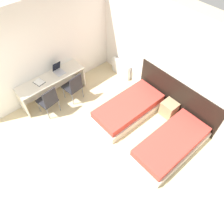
{
  "coord_description": "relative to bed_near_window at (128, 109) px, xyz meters",
  "views": [
    {
      "loc": [
        2.57,
        -0.24,
        4.72
      ],
      "look_at": [
        0.0,
        2.01,
        0.55
      ],
      "focal_mm": 35.0,
      "sensor_mm": 36.0,
      "label": 1
    }
  ],
  "objects": [
    {
      "name": "nightstand",
      "position": [
        0.74,
        0.81,
        0.02
      ],
      "size": [
        0.39,
        0.36,
        0.43
      ],
      "color": "tan",
      "rests_on": "ground_plane"
    },
    {
      "name": "chair_near_notebook",
      "position": [
        -1.41,
        -1.57,
        0.31
      ],
      "size": [
        0.5,
        0.5,
        0.92
      ],
      "rotation": [
        0.0,
        0.0,
        0.15
      ],
      "color": "#232328",
      "rests_on": "ground_plane"
    },
    {
      "name": "wall_left",
      "position": [
        -2.17,
        -0.79,
        1.15
      ],
      "size": [
        0.05,
        4.65,
        2.7
      ],
      "color": "white",
      "rests_on": "ground_plane"
    },
    {
      "name": "wall_back",
      "position": [
        0.02,
        1.06,
        1.15
      ],
      "size": [
        5.32,
        0.05,
        2.7
      ],
      "color": "white",
      "rests_on": "ground_plane"
    },
    {
      "name": "bed_near_door",
      "position": [
        1.47,
        0.0,
        0.0
      ],
      "size": [
        0.95,
        1.98,
        0.41
      ],
      "color": "beige",
      "rests_on": "ground_plane"
    },
    {
      "name": "laptop",
      "position": [
        -1.93,
        -0.87,
        0.6
      ],
      "size": [
        0.31,
        0.25,
        0.3
      ],
      "rotation": [
        0.0,
        0.0,
        0.03
      ],
      "color": "silver",
      "rests_on": "desk"
    },
    {
      "name": "radiator",
      "position": [
        -1.31,
        0.94,
        0.06
      ],
      "size": [
        0.72,
        0.12,
        0.5
      ],
      "color": "silver",
      "rests_on": "ground_plane"
    },
    {
      "name": "chair_near_laptop",
      "position": [
        -1.41,
        -0.78,
        0.31
      ],
      "size": [
        0.49,
        0.49,
        0.92
      ],
      "rotation": [
        0.0,
        0.0,
        0.12
      ],
      "color": "#232328",
      "rests_on": "ground_plane"
    },
    {
      "name": "headboard_panel",
      "position": [
        0.74,
        1.02,
        0.32
      ],
      "size": [
        2.52,
        0.03,
        1.04
      ],
      "color": "black",
      "rests_on": "ground_plane"
    },
    {
      "name": "ground_plane",
      "position": [
        0.02,
        -2.61,
        -0.2
      ],
      "size": [
        20.0,
        20.0,
        0.0
      ],
      "primitive_type": "plane",
      "color": "beige"
    },
    {
      "name": "desk",
      "position": [
        -1.87,
        -1.18,
        0.38
      ],
      "size": [
        0.54,
        1.91,
        0.74
      ],
      "color": "beige",
      "rests_on": "ground_plane"
    },
    {
      "name": "bed_near_window",
      "position": [
        0.0,
        0.0,
        0.0
      ],
      "size": [
        0.95,
        1.98,
        0.41
      ],
      "color": "beige",
      "rests_on": "ground_plane"
    },
    {
      "name": "open_notebook",
      "position": [
        -1.91,
        -1.5,
        0.55
      ],
      "size": [
        0.31,
        0.26,
        0.02
      ],
      "rotation": [
        0.0,
        0.0,
        0.18
      ],
      "color": "black",
      "rests_on": "desk"
    }
  ]
}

